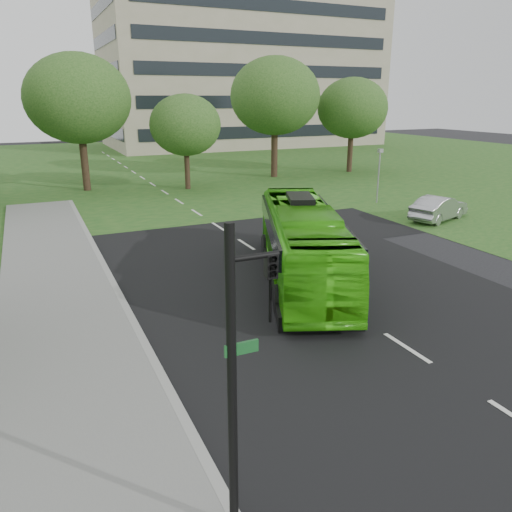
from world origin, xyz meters
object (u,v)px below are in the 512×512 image
Objects in this scene: tree_park_e at (353,108)px; tree_park_d at (275,96)px; office_building at (241,60)px; bus at (303,243)px; tree_park_b at (78,99)px; camera_pole at (379,168)px; sedan at (439,208)px; traffic_light at (242,365)px; tree_park_c at (185,125)px.

tree_park_d is at bearing 178.59° from tree_park_e.
bus is (-21.88, -57.48, -10.97)m from office_building.
tree_park_b is 23.07m from camera_pole.
camera_pole is (-0.12, 5.78, 1.68)m from sedan.
tree_park_b is at bearing -130.10° from office_building.
traffic_light is (-28.99, -67.96, -9.27)m from office_building.
office_building reaches higher than sedan.
office_building is at bearing 64.87° from camera_pole.
camera_pole is at bearing -84.95° from tree_park_d.
tree_park_c is at bearing -20.08° from tree_park_b.
tree_park_d reaches higher than tree_park_e.
traffic_light is at bearing -127.06° from tree_park_e.
office_building is 3.86× the size of tree_park_b.
tree_park_b is at bearing 129.11° from camera_pole.
camera_pole is at bearing -37.22° from tree_park_b.
tree_park_c is at bearing 73.88° from traffic_light.
tree_park_b reaches higher than sedan.
sedan is (10.59, -16.71, -4.29)m from tree_park_c.
bus is 12.77m from traffic_light.
bus is (-2.04, -22.24, -3.50)m from tree_park_c.
tree_park_d reaches higher than tree_park_c.
tree_park_b reaches higher than traffic_light.
tree_park_c reaches higher than camera_pole.
camera_pole is (10.48, -10.93, -2.60)m from tree_park_c.
tree_park_c is 1.65× the size of sedan.
tree_park_e is (17.53, 2.63, 1.07)m from tree_park_c.
tree_park_d is 40.22m from traffic_light.
tree_park_d is (9.26, 2.83, 2.17)m from tree_park_c.
sedan is (18.12, -19.46, -6.27)m from tree_park_b.
office_building is at bearing 66.41° from traffic_light.
sedan is 6.02m from camera_pole.
office_building reaches higher than tree_park_d.
tree_park_d reaches higher than sedan.
tree_park_d is (-10.57, -32.42, -5.30)m from office_building.
camera_pole is (12.52, 11.31, 0.90)m from bus.
sedan is at bearing -109.74° from tree_park_e.
camera_pole is (19.63, 21.78, -0.81)m from traffic_light.
office_building is at bearing 71.94° from tree_park_d.
tree_park_c is 20.24m from sedan.
tree_park_b is 1.40× the size of tree_park_c.
traffic_light is at bearing -105.63° from tree_park_c.
office_building is 10.67× the size of camera_pole.
traffic_light reaches higher than camera_pole.
office_building reaches higher than tree_park_b.
tree_park_e is 2.39× the size of camera_pole.
camera_pole is (18.00, -13.68, -4.58)m from tree_park_b.
camera_pole is (-9.36, -46.18, -10.07)m from office_building.
tree_park_d is 1.19× the size of tree_park_e.
bus is at bearing -128.21° from tree_park_e.
tree_park_e is at bearing 52.45° from traffic_light.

